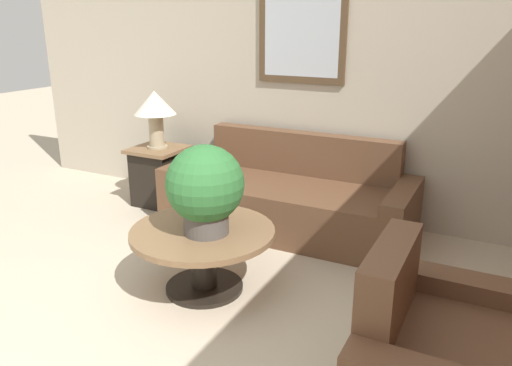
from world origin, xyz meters
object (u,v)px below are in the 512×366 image
object	(u,v)px
coffee_table	(203,246)
table_lamp	(155,108)
couch_main	(288,199)
potted_plant_on_table	(205,187)
side_table	(159,175)

from	to	relation	value
coffee_table	table_lamp	distance (m)	1.94
couch_main	potted_plant_on_table	bearing A→B (deg)	-90.98
side_table	table_lamp	distance (m)	0.69
coffee_table	couch_main	bearing A→B (deg)	86.56
coffee_table	potted_plant_on_table	world-z (taller)	potted_plant_on_table
couch_main	coffee_table	distance (m)	1.27
couch_main	side_table	bearing A→B (deg)	-179.08
side_table	coffee_table	bearing A→B (deg)	-43.15
couch_main	table_lamp	bearing A→B (deg)	-179.08
potted_plant_on_table	side_table	bearing A→B (deg)	137.22
coffee_table	side_table	xyz separation A→B (m)	(-1.33, 1.25, -0.03)
table_lamp	potted_plant_on_table	world-z (taller)	table_lamp
couch_main	table_lamp	world-z (taller)	table_lamp
coffee_table	side_table	world-z (taller)	side_table
coffee_table	potted_plant_on_table	distance (m)	0.44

